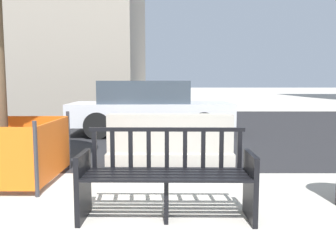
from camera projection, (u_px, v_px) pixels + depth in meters
street_asphalt at (146, 126)px, 11.51m from camera, size 120.00×12.00×0.01m
street_bench at (168, 179)px, 3.68m from camera, size 1.70×0.55×0.88m
jersey_barrier_centre at (171, 145)px, 6.02m from camera, size 2.01×0.70×0.84m
construction_fence at (3, 148)px, 5.07m from camera, size 1.48×1.48×0.90m
car_sedan_mid at (150, 107)px, 9.73m from camera, size 4.17×1.99×1.38m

